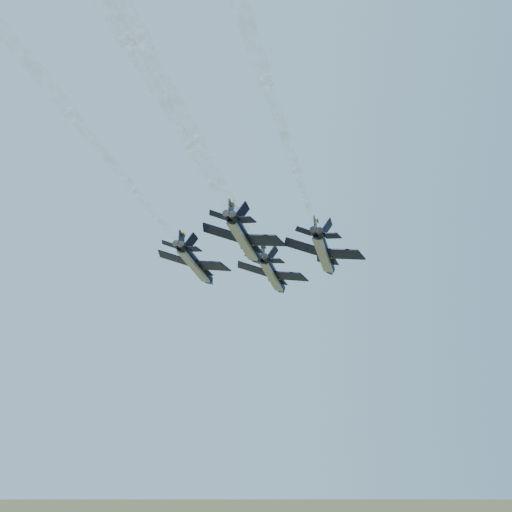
{
  "coord_description": "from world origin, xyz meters",
  "views": [
    {
      "loc": [
        -4.95,
        -93.31,
        59.97
      ],
      "look_at": [
        2.72,
        -0.9,
        93.72
      ],
      "focal_mm": 40.0,
      "sensor_mm": 36.0,
      "label": 1
    }
  ],
  "objects": [
    {
      "name": "jet_right",
      "position": [
        13.65,
        -6.17,
        92.68
      ],
      "size": [
        12.78,
        18.02,
        5.22
      ],
      "rotation": [
        0.0,
        0.3,
        -0.35
      ],
      "color": "black"
    },
    {
      "name": "jet_left",
      "position": [
        -7.62,
        1.41,
        92.68
      ],
      "size": [
        12.78,
        18.02,
        5.22
      ],
      "rotation": [
        0.0,
        0.3,
        -0.35
      ],
      "color": "black"
    },
    {
      "name": "jet_lead",
      "position": [
        6.48,
        6.02,
        92.68
      ],
      "size": [
        12.78,
        18.02,
        5.22
      ],
      "rotation": [
        0.0,
        0.3,
        -0.35
      ],
      "color": "black"
    },
    {
      "name": "jet_slot",
      "position": [
        0.15,
        -11.13,
        92.68
      ],
      "size": [
        12.78,
        18.02,
        5.22
      ],
      "rotation": [
        0.0,
        0.3,
        -0.35
      ],
      "color": "black"
    },
    {
      "name": "smoke_trail_lead",
      "position": [
        -15.67,
        -54.24,
        92.72
      ],
      "size": [
        30.97,
        79.1,
        3.43
      ],
      "rotation": [
        0.0,
        0.3,
        -0.35
      ],
      "color": "white"
    }
  ]
}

